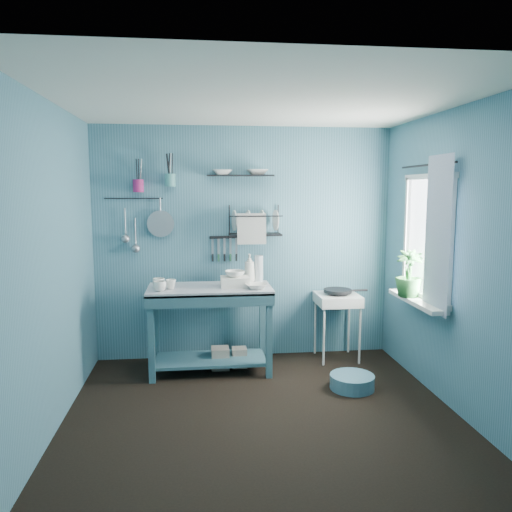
{
  "coord_description": "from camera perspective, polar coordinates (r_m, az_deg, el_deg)",
  "views": [
    {
      "loc": [
        -0.5,
        -3.86,
        1.84
      ],
      "look_at": [
        0.05,
        0.85,
        1.2
      ],
      "focal_mm": 35.0,
      "sensor_mm": 36.0,
      "label": 1
    }
  ],
  "objects": [
    {
      "name": "wall_right",
      "position": [
        4.44,
        21.68,
        -0.5
      ],
      "size": [
        0.0,
        3.0,
        3.0
      ],
      "primitive_type": "plane",
      "rotation": [
        1.57,
        0.0,
        -1.57
      ],
      "color": "#3E6D7F",
      "rests_on": "ground"
    },
    {
      "name": "shelf_bowl_right",
      "position": [
        5.31,
        0.15,
        10.26
      ],
      "size": [
        0.23,
        0.23,
        0.06
      ],
      "primitive_type": "imported",
      "rotation": [
        0.0,
        0.0,
        0.04
      ],
      "color": "silver",
      "rests_on": "upper_shelf"
    },
    {
      "name": "utensil_cup_teal",
      "position": [
        5.29,
        -9.77,
        8.54
      ],
      "size": [
        0.11,
        0.11,
        0.13
      ],
      "primitive_type": "cylinder",
      "color": "teal",
      "rests_on": "wall_back"
    },
    {
      "name": "ladle_outer",
      "position": [
        5.39,
        -14.72,
        3.73
      ],
      "size": [
        0.01,
        0.01,
        0.3
      ],
      "primitive_type": "cylinder",
      "color": "#9D9EA5",
      "rests_on": "wall_back"
    },
    {
      "name": "frying_pan",
      "position": [
        5.44,
        9.32,
        -3.95
      ],
      "size": [
        0.3,
        0.3,
        0.03
      ],
      "primitive_type": "cylinder",
      "color": "black",
      "rests_on": "hotplate_stand"
    },
    {
      "name": "hook_rail",
      "position": [
        5.37,
        -13.81,
        6.41
      ],
      "size": [
        0.6,
        0.01,
        0.01
      ],
      "primitive_type": "cylinder",
      "rotation": [
        0.0,
        1.57,
        0.0
      ],
      "color": "black",
      "rests_on": "wall_back"
    },
    {
      "name": "work_counter",
      "position": [
        5.11,
        -5.25,
        -8.32
      ],
      "size": [
        1.25,
        0.67,
        0.87
      ],
      "primitive_type": "cube",
      "rotation": [
        0.0,
        0.0,
        -0.04
      ],
      "color": "#325C69",
      "rests_on": "floor"
    },
    {
      "name": "upper_shelf",
      "position": [
        5.28,
        -1.72,
        9.18
      ],
      "size": [
        0.72,
        0.28,
        0.02
      ],
      "primitive_type": "cube",
      "rotation": [
        0.0,
        0.0,
        -0.14
      ],
      "color": "black",
      "rests_on": "wall_back"
    },
    {
      "name": "colander",
      "position": [
        5.34,
        -10.85,
        3.64
      ],
      "size": [
        0.28,
        0.03,
        0.28
      ],
      "primitive_type": "cylinder",
      "rotation": [
        1.54,
        0.0,
        0.0
      ],
      "color": "#9D9EA5",
      "rests_on": "wall_back"
    },
    {
      "name": "curtain_rod",
      "position": [
        4.78,
        18.93,
        9.8
      ],
      "size": [
        0.02,
        1.05,
        0.02
      ],
      "primitive_type": "cylinder",
      "rotation": [
        1.57,
        0.0,
        0.0
      ],
      "color": "black",
      "rests_on": "wall_right"
    },
    {
      "name": "tub_bowl",
      "position": [
        4.97,
        -2.44,
        -2.05
      ],
      "size": [
        0.2,
        0.19,
        0.06
      ],
      "primitive_type": "imported",
      "color": "silver",
      "rests_on": "wash_tub"
    },
    {
      "name": "storage_tin_large",
      "position": [
        5.26,
        -4.1,
        -11.56
      ],
      "size": [
        0.18,
        0.18,
        0.22
      ],
      "primitive_type": "cube",
      "color": "gray",
      "rests_on": "floor"
    },
    {
      "name": "wall_back",
      "position": [
        5.42,
        -1.33,
        1.42
      ],
      "size": [
        3.2,
        0.0,
        3.2
      ],
      "primitive_type": "plane",
      "rotation": [
        1.57,
        0.0,
        0.0
      ],
      "color": "#3E6D7F",
      "rests_on": "ground"
    },
    {
      "name": "water_bottle",
      "position": [
        5.23,
        0.31,
        -1.45
      ],
      "size": [
        0.09,
        0.09,
        0.28
      ],
      "primitive_type": "cylinder",
      "color": "silver",
      "rests_on": "work_counter"
    },
    {
      "name": "soap_bottle",
      "position": [
        5.2,
        -0.75,
        -1.4
      ],
      "size": [
        0.12,
        0.12,
        0.3
      ],
      "primitive_type": "imported",
      "color": "silver",
      "rests_on": "work_counter"
    },
    {
      "name": "ladle_inner",
      "position": [
        5.38,
        -13.62,
        2.63
      ],
      "size": [
        0.01,
        0.01,
        0.3
      ],
      "primitive_type": "cylinder",
      "color": "#9D9EA5",
      "rests_on": "wall_back"
    },
    {
      "name": "mug_mid",
      "position": [
        4.94,
        -9.71,
        -3.2
      ],
      "size": [
        0.14,
        0.14,
        0.09
      ],
      "primitive_type": "imported",
      "rotation": [
        0.0,
        0.0,
        0.52
      ],
      "color": "silver",
      "rests_on": "work_counter"
    },
    {
      "name": "wall_left",
      "position": [
        4.06,
        -22.31,
        -1.24
      ],
      "size": [
        0.0,
        3.0,
        3.0
      ],
      "primitive_type": "plane",
      "rotation": [
        1.57,
        0.0,
        1.57
      ],
      "color": "#3E6D7F",
      "rests_on": "ground"
    },
    {
      "name": "dish_rack",
      "position": [
        5.28,
        -0.11,
        4.1
      ],
      "size": [
        0.58,
        0.33,
        0.32
      ],
      "primitive_type": "cube",
      "rotation": [
        0.0,
        0.0,
        0.17
      ],
      "color": "black",
      "rests_on": "wall_back"
    },
    {
      "name": "hotplate_stand",
      "position": [
        5.53,
        9.23,
        -7.96
      ],
      "size": [
        0.47,
        0.47,
        0.72
      ],
      "primitive_type": "cube",
      "rotation": [
        0.0,
        0.0,
        0.04
      ],
      "color": "silver",
      "rests_on": "floor"
    },
    {
      "name": "mug_left",
      "position": [
        4.85,
        -10.95,
        -3.41
      ],
      "size": [
        0.12,
        0.12,
        0.1
      ],
      "primitive_type": "imported",
      "color": "silver",
      "rests_on": "work_counter"
    },
    {
      "name": "shelf_bowl_left",
      "position": [
        5.27,
        -3.88,
        9.53
      ],
      "size": [
        0.22,
        0.22,
        0.05
      ],
      "primitive_type": "imported",
      "rotation": [
        0.0,
        0.0,
        -0.04
      ],
      "color": "silver",
      "rests_on": "upper_shelf"
    },
    {
      "name": "storage_tin_small",
      "position": [
        5.3,
        -1.91,
        -11.49
      ],
      "size": [
        0.15,
        0.15,
        0.2
      ],
      "primitive_type": "cube",
      "color": "gray",
      "rests_on": "floor"
    },
    {
      "name": "floor_basin",
      "position": [
        4.85,
        10.93,
        -13.94
      ],
      "size": [
        0.41,
        0.41,
        0.13
      ],
      "primitive_type": "cylinder",
      "color": "teal",
      "rests_on": "floor"
    },
    {
      "name": "curtain",
      "position": [
        4.51,
        20.01,
        2.27
      ],
      "size": [
        0.0,
        1.35,
        1.35
      ],
      "primitive_type": "plane",
      "rotation": [
        1.57,
        0.0,
        1.57
      ],
      "color": "silver",
      "rests_on": "wall_right"
    },
    {
      "name": "wash_tub",
      "position": [
        4.99,
        -2.43,
        -2.96
      ],
      "size": [
        0.28,
        0.22,
        0.1
      ],
      "primitive_type": "cube",
      "color": "silver",
      "rests_on": "work_counter"
    },
    {
      "name": "ceiling",
      "position": [
        3.95,
        0.75,
        17.31
      ],
      "size": [
        3.2,
        3.2,
        0.0
      ],
      "primitive_type": "plane",
      "rotation": [
        3.14,
        0.0,
        0.0
      ],
      "color": "silver",
      "rests_on": "ground"
    },
    {
      "name": "mug_right",
      "position": [
        5.01,
        -11.05,
        -3.06
      ],
      "size": [
        0.17,
        0.17,
        0.1
      ],
      "primitive_type": "imported",
      "rotation": [
        0.0,
        0.0,
        1.05
      ],
      "color": "silver",
      "rests_on": "work_counter"
    },
    {
      "name": "floor",
      "position": [
        4.31,
        0.69,
        -17.61
      ],
      "size": [
        3.2,
        3.2,
        0.0
      ],
      "primitive_type": "plane",
      "color": "black",
      "rests_on": "ground"
    },
    {
      "name": "counter_bowl",
      "position": [
        4.88,
        0.03,
        -3.46
      ],
      "size": [
        0.22,
        0.22,
        0.05
      ],
      "primitive_type": "imported",
      "color": "silver",
      "rests_on": "work_counter"
    },
    {
      "name": "window_glass",
      "position": [
        4.81,
        19.08,
        2.02
      ],
      "size": [
        0.0,
        1.1,
        1.1
      ],
      "primitive_type": "plane",
      "rotation": [
        1.57,
        0.0,
        1.57
      ],
      "color": "white",
      "rests_on": "wall_right"
    },
    {
      "name": "knife_strip",
      "position": [
        5.36,
        -3.65,
        2.16
      ],
      "size": [
        0.32,
        0.07,
        0.03
      ],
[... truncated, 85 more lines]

